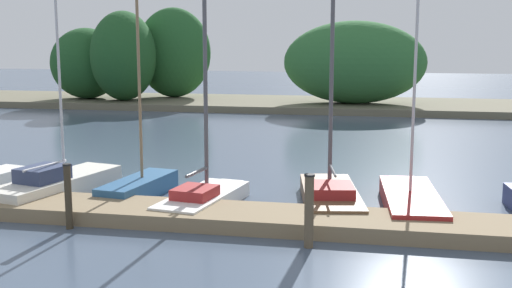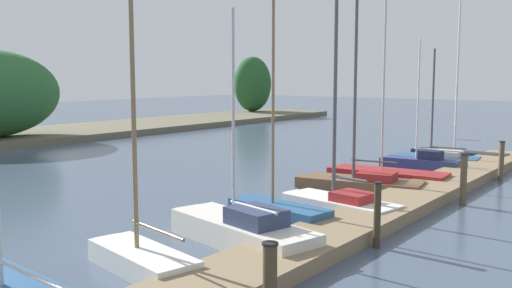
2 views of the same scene
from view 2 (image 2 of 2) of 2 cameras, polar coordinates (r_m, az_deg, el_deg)
dock_pier at (r=16.78m, az=12.72°, el=-6.37°), size 28.39×1.80×0.35m
sailboat_2 at (r=12.15m, az=-11.50°, el=-10.51°), size 1.61×3.16×7.02m
sailboat_3 at (r=13.64m, az=-1.69°, el=-8.41°), size 2.21×4.57×5.47m
sailboat_4 at (r=15.63m, az=1.88°, el=-6.39°), size 1.39×3.30×8.18m
sailboat_5 at (r=16.94m, az=8.10°, el=-5.35°), size 1.81×3.88×8.30m
sailboat_6 at (r=20.15m, az=10.12°, el=-3.51°), size 2.08×4.49×8.38m
sailboat_7 at (r=22.02m, az=12.59°, el=-2.97°), size 1.63×4.55×7.09m
sailboat_8 at (r=24.74m, az=15.88°, el=-1.79°), size 1.22×3.39×5.44m
sailboat_9 at (r=27.03m, az=17.26°, el=-1.33°), size 1.85×3.91×5.13m
sailboat_10 at (r=29.11m, az=19.24°, el=-0.72°), size 1.02×4.51×7.35m
mooring_piling_1 at (r=9.72m, az=1.39°, el=-13.19°), size 0.27×0.27×1.24m
mooring_piling_2 at (r=13.57m, az=11.90°, el=-6.87°), size 0.19×0.19×1.54m
mooring_piling_3 at (r=18.65m, az=19.84°, el=-3.34°), size 0.23×0.23×1.58m
mooring_piling_4 at (r=23.55m, az=23.10°, el=-1.54°), size 0.22×0.22×1.50m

